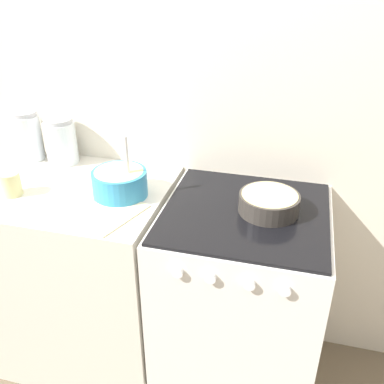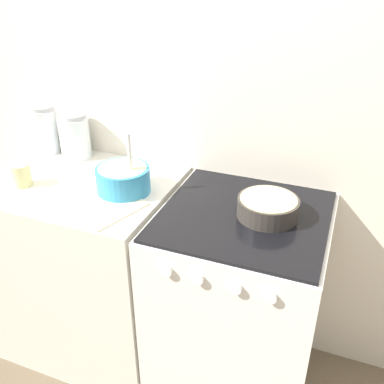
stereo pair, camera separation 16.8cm
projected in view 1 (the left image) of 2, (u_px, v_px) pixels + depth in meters
wall_back at (184, 110)px, 1.90m from camera, size 4.69×0.05×2.40m
countertop_cabinet at (81, 273)px, 2.05m from camera, size 0.85×0.64×0.93m
stove at (239, 302)px, 1.88m from camera, size 0.65×0.66×0.93m
mixing_bowl at (120, 182)px, 1.73m from camera, size 0.22×0.22×0.26m
baking_pan at (269, 202)px, 1.63m from camera, size 0.23×0.23×0.08m
storage_jar_left at (28, 139)px, 2.04m from camera, size 0.13×0.13×0.24m
storage_jar_middle at (61, 144)px, 2.01m from camera, size 0.14×0.14×0.22m
tin_can at (11, 184)px, 1.75m from camera, size 0.08×0.08×0.10m
recipe_page at (108, 213)px, 1.63m from camera, size 0.28×0.32×0.01m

